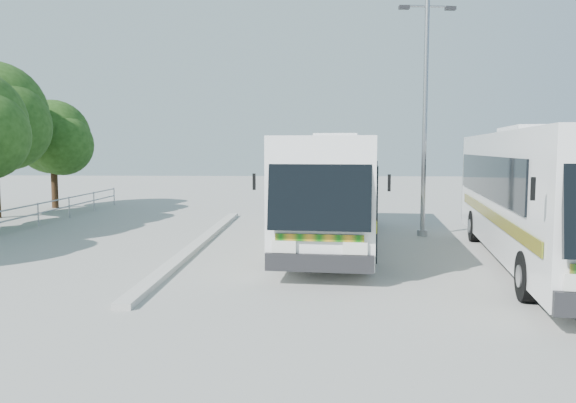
{
  "coord_description": "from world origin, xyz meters",
  "views": [
    {
      "loc": [
        1.58,
        -16.89,
        3.26
      ],
      "look_at": [
        0.69,
        2.25,
        1.45
      ],
      "focal_mm": 35.0,
      "sensor_mm": 36.0,
      "label": 1
    }
  ],
  "objects_px": {
    "coach_main": "(335,187)",
    "coach_adjacent": "(541,193)",
    "tree_far_e": "(54,137)",
    "lamppost": "(425,108)"
  },
  "relations": [
    {
      "from": "coach_main",
      "to": "coach_adjacent",
      "type": "height_order",
      "value": "coach_adjacent"
    },
    {
      "from": "tree_far_e",
      "to": "lamppost",
      "type": "relative_size",
      "value": 0.69
    },
    {
      "from": "coach_adjacent",
      "to": "lamppost",
      "type": "relative_size",
      "value": 1.58
    },
    {
      "from": "tree_far_e",
      "to": "lamppost",
      "type": "distance_m",
      "value": 20.44
    },
    {
      "from": "coach_main",
      "to": "lamppost",
      "type": "xyz_separation_m",
      "value": [
        3.35,
        1.79,
        2.8
      ]
    },
    {
      "from": "tree_far_e",
      "to": "coach_adjacent",
      "type": "distance_m",
      "value": 25.07
    },
    {
      "from": "coach_main",
      "to": "lamppost",
      "type": "relative_size",
      "value": 1.51
    },
    {
      "from": "coach_adjacent",
      "to": "lamppost",
      "type": "distance_m",
      "value": 6.24
    },
    {
      "from": "tree_far_e",
      "to": "lamppost",
      "type": "bearing_deg",
      "value": -26.41
    },
    {
      "from": "tree_far_e",
      "to": "coach_adjacent",
      "type": "xyz_separation_m",
      "value": [
        20.57,
        -14.21,
        -1.86
      ]
    }
  ]
}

